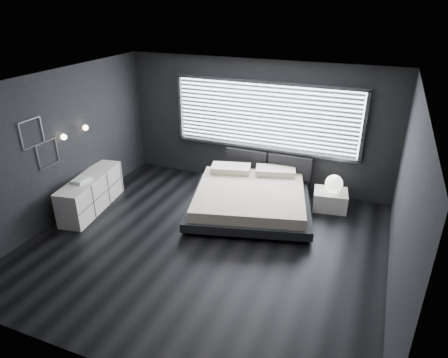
% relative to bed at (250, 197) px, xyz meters
% --- Properties ---
extents(room, '(6.04, 6.00, 2.80)m').
position_rel_bed_xyz_m(room, '(-0.32, -1.46, 1.12)').
color(room, black).
rests_on(room, ground).
extents(window, '(4.14, 0.09, 1.52)m').
position_rel_bed_xyz_m(window, '(-0.12, 1.23, 1.33)').
color(window, white).
rests_on(window, ground).
extents(headboard, '(1.96, 0.16, 0.52)m').
position_rel_bed_xyz_m(headboard, '(0.01, 1.18, 0.29)').
color(headboard, black).
rests_on(headboard, ground).
extents(sconce_near, '(0.18, 0.11, 0.11)m').
position_rel_bed_xyz_m(sconce_near, '(-3.20, -1.41, 1.32)').
color(sconce_near, silver).
rests_on(sconce_near, ground).
extents(sconce_far, '(0.18, 0.11, 0.11)m').
position_rel_bed_xyz_m(sconce_far, '(-3.20, -0.81, 1.32)').
color(sconce_far, silver).
rests_on(sconce_far, ground).
extents(wall_art_upper, '(0.01, 0.48, 0.48)m').
position_rel_bed_xyz_m(wall_art_upper, '(-3.29, -2.01, 1.57)').
color(wall_art_upper, '#47474C').
rests_on(wall_art_upper, ground).
extents(wall_art_lower, '(0.01, 0.48, 0.48)m').
position_rel_bed_xyz_m(wall_art_lower, '(-3.29, -1.76, 1.10)').
color(wall_art_lower, '#47474C').
rests_on(wall_art_lower, ground).
extents(bed, '(2.86, 2.78, 0.61)m').
position_rel_bed_xyz_m(bed, '(0.00, 0.00, 0.00)').
color(bed, black).
rests_on(bed, ground).
extents(nightstand, '(0.74, 0.65, 0.39)m').
position_rel_bed_xyz_m(nightstand, '(1.50, 0.68, -0.09)').
color(nightstand, white).
rests_on(nightstand, ground).
extents(orb_lamp, '(0.35, 0.35, 0.35)m').
position_rel_bed_xyz_m(orb_lamp, '(1.53, 0.69, 0.28)').
color(orb_lamp, white).
rests_on(orb_lamp, nightstand).
extents(dresser, '(0.77, 1.83, 0.71)m').
position_rel_bed_xyz_m(dresser, '(-2.99, -1.15, 0.07)').
color(dresser, white).
rests_on(dresser, ground).
extents(book_stack, '(0.28, 0.35, 0.07)m').
position_rel_bed_xyz_m(book_stack, '(-2.99, -1.39, 0.46)').
color(book_stack, white).
rests_on(book_stack, dresser).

